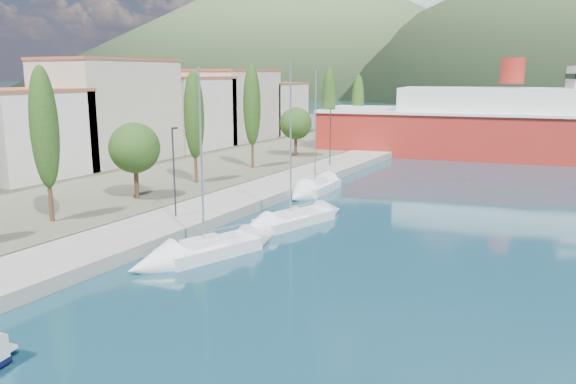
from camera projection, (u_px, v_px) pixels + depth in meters
The scene contains 9 objects.
ground at pixel (518, 121), 124.68m from camera, with size 1400.00×1400.00×0.00m, color #143949.
quay at pixel (264, 192), 48.31m from camera, with size 5.00×88.00×0.80m, color gray.
land_strip at pixel (60, 150), 74.85m from camera, with size 70.00×148.00×0.70m, color #565644.
town_buildings at pixel (147, 114), 67.46m from camera, with size 9.20×69.20×11.30m.
tree_row at pixel (234, 121), 54.86m from camera, with size 3.92×62.62×10.65m.
lamp_posts at pixel (185, 167), 38.65m from camera, with size 0.15×47.37×6.06m.
sailboat_near at pixel (180, 258), 31.25m from camera, with size 4.91×8.48×11.69m.
sailboat_mid at pixel (273, 225), 37.94m from camera, with size 4.45×8.73×12.15m.
sailboat_far at pixel (308, 192), 48.60m from camera, with size 2.93×8.08×11.72m.
Camera 1 is at (15.66, -14.39, 10.35)m, focal length 35.00 mm.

